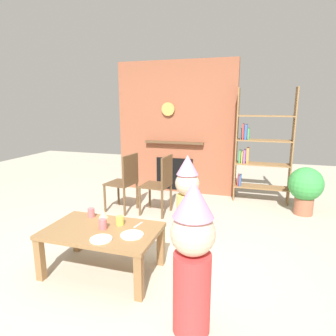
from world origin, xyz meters
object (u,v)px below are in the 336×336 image
object	(u,v)px
paper_plate_rear	(132,235)
birthday_cake_slice	(103,214)
paper_plate_front	(101,239)
potted_plant_tall	(305,187)
paper_cup_near_left	(103,224)
dining_chair_left	(126,179)
coffee_table	(102,235)
child_with_cone_hat	(192,255)
dining_chair_middle	(161,181)
paper_cup_center	(91,213)
child_in_pink	(187,196)
bookshelf	(259,150)
paper_cup_near_right	(120,220)

from	to	relation	value
paper_plate_rear	birthday_cake_slice	distance (m)	0.56
paper_plate_front	paper_plate_rear	bearing A→B (deg)	34.93
paper_plate_front	potted_plant_tall	distance (m)	3.19
paper_cup_near_left	paper_plate_rear	distance (m)	0.33
dining_chair_left	birthday_cake_slice	bearing A→B (deg)	113.99
coffee_table	paper_cup_near_left	distance (m)	0.12
child_with_cone_hat	dining_chair_middle	size ratio (longest dim) A/B	1.27
paper_cup_center	child_in_pink	size ratio (longest dim) A/B	0.09
paper_cup_near_left	potted_plant_tall	distance (m)	3.10
paper_cup_center	paper_plate_rear	bearing A→B (deg)	-25.57
paper_plate_front	dining_chair_middle	xyz separation A→B (m)	(-0.05, 1.85, 0.05)
bookshelf	child_in_pink	distance (m)	1.97
paper_cup_near_left	birthday_cake_slice	distance (m)	0.30
child_with_cone_hat	dining_chair_left	xyz separation A→B (m)	(-1.50, 2.09, -0.09)
paper_cup_near_right	paper_plate_front	xyz separation A→B (m)	(-0.01, -0.35, -0.04)
potted_plant_tall	paper_cup_near_right	bearing A→B (deg)	-133.29
dining_chair_left	dining_chair_middle	xyz separation A→B (m)	(0.56, 0.04, 0.00)
bookshelf	paper_plate_front	xyz separation A→B (m)	(-1.32, -2.92, -0.43)
coffee_table	child_with_cone_hat	distance (m)	1.13
paper_cup_center	paper_plate_rear	size ratio (longest dim) A/B	0.46
paper_plate_rear	child_with_cone_hat	bearing A→B (deg)	-33.89
birthday_cake_slice	child_in_pink	world-z (taller)	child_in_pink
dining_chair_left	bookshelf	bearing A→B (deg)	-141.49
paper_cup_center	birthday_cake_slice	size ratio (longest dim) A/B	0.97
birthday_cake_slice	bookshelf	bearing A→B (deg)	57.51
bookshelf	child_in_pink	size ratio (longest dim) A/B	1.80
paper_cup_near_left	birthday_cake_slice	world-z (taller)	paper_cup_near_left
paper_cup_near_right	child_in_pink	distance (m)	0.95
potted_plant_tall	bookshelf	bearing A→B (deg)	147.26
paper_cup_center	child_in_pink	xyz separation A→B (m)	(0.88, 0.72, 0.05)
bookshelf	birthday_cake_slice	bearing A→B (deg)	-122.49
paper_plate_front	child_in_pink	size ratio (longest dim) A/B	0.19
paper_plate_front	potted_plant_tall	world-z (taller)	potted_plant_tall
paper_cup_near_right	coffee_table	bearing A→B (deg)	-131.41
paper_cup_near_right	potted_plant_tall	xyz separation A→B (m)	(2.00, 2.12, -0.07)
birthday_cake_slice	child_in_pink	xyz separation A→B (m)	(0.75, 0.69, 0.06)
paper_cup_near_left	paper_plate_front	size ratio (longest dim) A/B	0.52
paper_cup_near_right	potted_plant_tall	bearing A→B (deg)	46.71
paper_plate_rear	potted_plant_tall	bearing A→B (deg)	52.30
coffee_table	paper_plate_front	size ratio (longest dim) A/B	5.55
paper_cup_near_right	dining_chair_middle	xyz separation A→B (m)	(-0.06, 1.51, 0.01)
paper_cup_center	birthday_cake_slice	bearing A→B (deg)	10.78
bookshelf	dining_chair_middle	world-z (taller)	bookshelf
paper_plate_front	dining_chair_left	size ratio (longest dim) A/B	0.22
paper_cup_center	paper_plate_front	world-z (taller)	paper_cup_center
paper_cup_center	dining_chair_left	bearing A→B (deg)	99.87
paper_cup_near_right	paper_plate_rear	world-z (taller)	paper_cup_near_right
paper_plate_front	potted_plant_tall	xyz separation A→B (m)	(2.02, 2.47, -0.03)
paper_plate_front	birthday_cake_slice	bearing A→B (deg)	116.86
paper_plate_rear	potted_plant_tall	size ratio (longest dim) A/B	0.29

